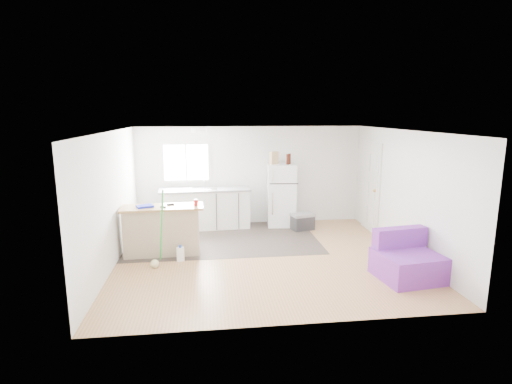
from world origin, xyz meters
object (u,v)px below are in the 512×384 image
Objects in this scene: mop at (156,255)px; purple_seat at (406,261)px; cleaner_jug at (180,254)px; bottle_left at (288,159)px; bottle_right at (289,159)px; red_cup at (196,202)px; peninsula at (162,230)px; cooler at (303,221)px; blue_tray at (145,206)px; kitchen_cabinets at (205,208)px; cardboard_box at (274,158)px; refrigerator at (281,195)px.

purple_seat is at bearing -36.81° from mop.
mop is (-0.41, -0.25, 0.10)m from cleaner_jug.
bottle_left and bottle_right have the same top height.
mop reaches higher than red_cup.
peninsula is 3.38m from cooler.
peninsula is at bearing -172.97° from cooler.
bottle_left reaches higher than blue_tray.
purple_seat is 4.25× the size of bottle_right.
purple_seat is 8.86× the size of red_cup.
peninsula reaches higher than cleaner_jug.
kitchen_cabinets is 4.77m from purple_seat.
mop is (-4.21, 0.99, -0.06)m from purple_seat.
purple_seat is at bearing -67.33° from bottle_left.
cardboard_box is (2.52, 2.37, 1.44)m from mop.
refrigerator reaches higher than peninsula.
cooler is 2.88m from red_cup.
bottle_right is at bearing 3.51° from refrigerator.
bottle_right is at bearing 38.23° from red_cup.
blue_tray is (-2.97, -1.75, 0.22)m from refrigerator.
peninsula is at bearing 150.66° from purple_seat.
bottle_left is (3.10, 1.65, 0.67)m from blue_tray.
red_cup reaches higher than blue_tray.
mop is 3.75m from cardboard_box.
blue_tray is at bearing -177.61° from peninsula.
refrigerator is 6.07× the size of bottle_right.
peninsula is 5.25× the size of blue_tray.
peninsula is 5.12× the size of cleaner_jug.
cleaner_jug is 0.22× the size of mop.
bottle_left is at bearing -120.15° from bottle_right.
bottle_left is at bearing 117.09° from cooler.
purple_seat is (1.06, -2.95, 0.09)m from cooler.
blue_tray is at bearing 87.87° from mop.
bottle_right reaches higher than kitchen_cabinets.
red_cup is at bearing 1.08° from blue_tray.
cooler is 1.97× the size of cardboard_box.
bottle_left reaches higher than refrigerator.
peninsula is at bearing -141.66° from refrigerator.
purple_seat reaches higher than cooler.
kitchen_cabinets is at bearing 70.05° from cleaner_jug.
cardboard_box is (1.81, 1.70, 0.65)m from red_cup.
blue_tray is 3.34m from cardboard_box.
red_cup reaches higher than purple_seat.
red_cup is 0.48× the size of bottle_right.
peninsula is (-0.83, -1.73, -0.00)m from kitchen_cabinets.
kitchen_cabinets reaches higher than red_cup.
refrigerator is 3.66m from mop.
cardboard_box reaches higher than blue_tray.
purple_seat is (3.34, -3.39, -0.20)m from kitchen_cabinets.
refrigerator is 0.93m from cardboard_box.
bottle_right is at bearing 28.92° from blue_tray.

